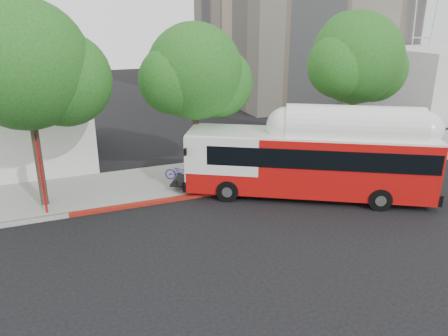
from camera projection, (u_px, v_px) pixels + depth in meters
name	position (u px, v px, depth m)	size (l,w,h in m)	color
ground	(260.00, 223.00, 19.74)	(120.00, 120.00, 0.00)	black
sidewalk	(211.00, 175.00, 25.41)	(60.00, 5.00, 0.15)	gray
curb_strip	(227.00, 191.00, 23.14)	(60.00, 0.30, 0.15)	gray
red_curb_segment	(173.00, 199.00, 22.10)	(10.00, 0.32, 0.16)	maroon
street_tree_left	(37.00, 69.00, 19.45)	(6.67, 5.80, 9.74)	#2D2116
street_tree_mid	(202.00, 75.00, 22.86)	(5.75, 5.00, 8.62)	#2D2116
street_tree_right	(362.00, 61.00, 26.04)	(6.21, 5.40, 9.18)	#2D2116
transit_bus	(310.00, 163.00, 22.05)	(12.47, 8.45, 3.87)	#B80E0C
signal_pole	(42.00, 175.00, 19.85)	(0.11, 0.37, 3.93)	red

